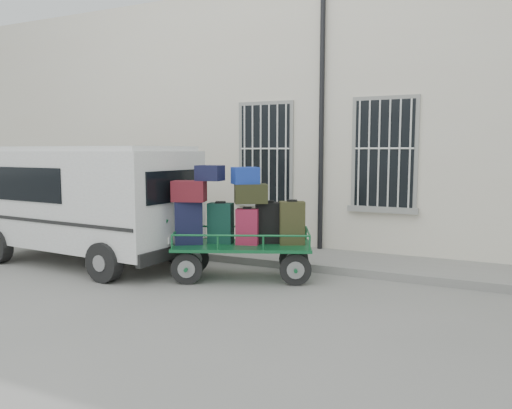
{
  "coord_description": "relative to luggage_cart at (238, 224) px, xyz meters",
  "views": [
    {
      "loc": [
        4.38,
        -7.52,
        2.32
      ],
      "look_at": [
        0.3,
        1.0,
        1.29
      ],
      "focal_mm": 35.0,
      "sensor_mm": 36.0,
      "label": 1
    }
  ],
  "objects": [
    {
      "name": "ground",
      "position": [
        -0.25,
        -0.35,
        -1.01
      ],
      "size": [
        80.0,
        80.0,
        0.0
      ],
      "primitive_type": "plane",
      "color": "slate",
      "rests_on": "ground"
    },
    {
      "name": "building",
      "position": [
        -0.25,
        5.15,
        1.99
      ],
      "size": [
        24.0,
        5.15,
        6.0
      ],
      "color": "beige",
      "rests_on": "ground"
    },
    {
      "name": "sidewalk",
      "position": [
        -0.25,
        1.85,
        -0.93
      ],
      "size": [
        24.0,
        1.7,
        0.15
      ],
      "primitive_type": "cube",
      "color": "gray",
      "rests_on": "ground"
    },
    {
      "name": "luggage_cart",
      "position": [
        0.0,
        0.0,
        0.0
      ],
      "size": [
        2.87,
        1.99,
        2.06
      ],
      "rotation": [
        0.0,
        0.0,
        0.41
      ],
      "color": "black",
      "rests_on": "ground"
    },
    {
      "name": "van",
      "position": [
        -3.47,
        -0.17,
        0.36
      ],
      "size": [
        4.9,
        2.44,
        2.4
      ],
      "rotation": [
        0.0,
        0.0,
        -0.07
      ],
      "color": "silver",
      "rests_on": "ground"
    }
  ]
}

